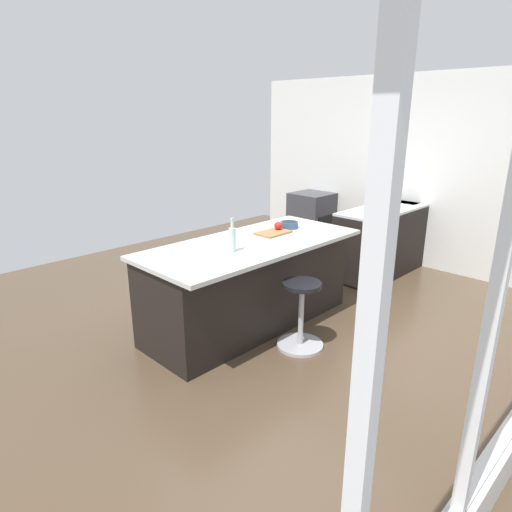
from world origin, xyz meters
name	(u,v)px	position (x,y,z in m)	size (l,w,h in m)	color
ground_plane	(275,312)	(0.00, 0.00, 0.00)	(7.05, 7.05, 0.00)	brown
interior_partition_left	(403,171)	(-2.71, 0.00, 1.32)	(0.15, 5.09, 2.64)	silver
sink_cabinet	(396,235)	(-2.36, 0.17, 0.46)	(2.33, 0.60, 1.19)	black
oven_range	(312,220)	(-2.36, -1.35, 0.44)	(0.60, 0.61, 0.88)	#38383D
kitchen_island	(249,283)	(0.40, -0.01, 0.46)	(2.30, 1.02, 0.90)	black
stool_by_window	(301,317)	(0.40, 0.68, 0.31)	(0.44, 0.44, 0.65)	#B7B7BC
cutting_board	(273,233)	(0.02, -0.02, 0.91)	(0.36, 0.24, 0.02)	olive
apple_red	(278,226)	(-0.08, -0.05, 0.97)	(0.09, 0.09, 0.09)	red
water_bottle	(232,239)	(0.75, 0.14, 1.03)	(0.06, 0.06, 0.31)	silver
fruit_bowl	(289,224)	(-0.28, -0.06, 0.94)	(0.20, 0.20, 0.07)	#334C6B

